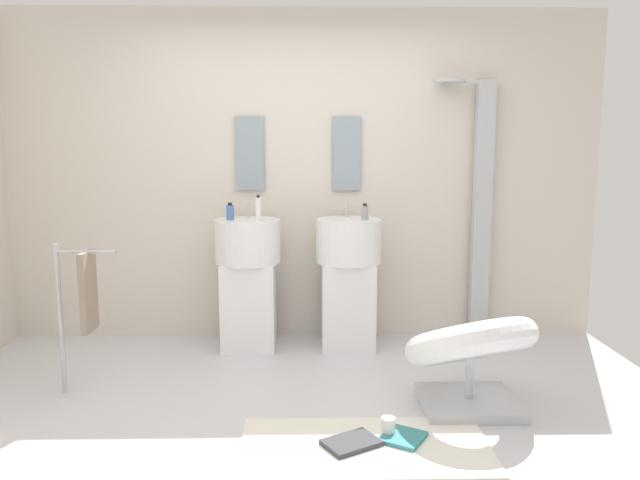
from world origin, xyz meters
The scene contains 16 objects.
ground_plane centered at (0.00, 0.00, -0.02)m, with size 4.80×3.60×0.04m, color silver.
rear_partition centered at (0.00, 1.65, 1.30)m, with size 4.80×0.10×2.60m, color beige.
pedestal_sink_left centered at (-0.38, 1.30, 0.55)m, with size 0.49×0.49×1.10m.
pedestal_sink_right centered at (0.38, 1.30, 0.55)m, with size 0.49×0.49×1.10m.
vanity_mirror_left centered at (-0.38, 1.58, 1.48)m, with size 0.22×0.03×0.57m, color #8C9EA8.
vanity_mirror_right centered at (0.38, 1.58, 1.48)m, with size 0.22×0.03×0.57m, color #8C9EA8.
shower_column centered at (1.44, 1.53, 1.08)m, with size 0.49×0.24×2.05m.
lounge_chair centered at (1.02, 0.15, 0.35)m, with size 1.02×1.02×0.65m.
towel_rack centered at (-1.31, 0.43, 0.63)m, with size 0.37×0.22×0.95m.
area_rug centered at (0.36, -0.33, 0.01)m, with size 1.29×0.65×0.01m, color white.
magazine_teal centered at (0.57, -0.26, 0.02)m, with size 0.20×0.22×0.02m, color teal.
magazine_charcoal centered at (0.29, -0.32, 0.02)m, with size 0.28×0.19×0.03m, color #38383D.
coffee_mug centered at (0.50, -0.22, 0.06)m, with size 0.08×0.08×0.10m, color white.
soap_bottle_white centered at (-0.29, 1.15, 1.09)m, with size 0.04×0.04×0.19m.
soap_bottle_grey centered at (0.50, 1.25, 1.05)m, with size 0.05×0.05×0.12m.
soap_bottle_blue centered at (-0.50, 1.26, 1.05)m, with size 0.06×0.06×0.13m.
Camera 1 is at (0.07, -3.27, 1.53)m, focal length 34.25 mm.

